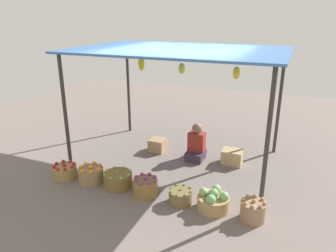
{
  "coord_description": "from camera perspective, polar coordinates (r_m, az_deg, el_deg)",
  "views": [
    {
      "loc": [
        2.12,
        -5.74,
        2.91
      ],
      "look_at": [
        0.0,
        -0.59,
        0.95
      ],
      "focal_mm": 34.05,
      "sensor_mm": 36.0,
      "label": 1
    }
  ],
  "objects": [
    {
      "name": "basket_green_chilies",
      "position": [
        5.29,
        2.25,
        -12.49
      ],
      "size": [
        0.38,
        0.38,
        0.26
      ],
      "color": "brown",
      "rests_on": "ground"
    },
    {
      "name": "basket_limes",
      "position": [
        5.81,
        -8.95,
        -9.45
      ],
      "size": [
        0.51,
        0.51,
        0.3
      ],
      "color": "brown",
      "rests_on": "ground"
    },
    {
      "name": "ground_plane",
      "position": [
        6.77,
        1.9,
        -6.07
      ],
      "size": [
        14.0,
        14.0,
        0.0
      ],
      "primitive_type": "plane",
      "color": "slate"
    },
    {
      "name": "wooden_crate_stacked_rear",
      "position": [
        6.68,
        11.4,
        -5.44
      ],
      "size": [
        0.41,
        0.33,
        0.29
      ],
      "primitive_type": "cube",
      "color": "tan",
      "rests_on": "ground"
    },
    {
      "name": "wooden_crate_near_vendor",
      "position": [
        7.15,
        -1.88,
        -3.42
      ],
      "size": [
        0.34,
        0.34,
        0.28
      ],
      "primitive_type": "cube",
      "color": "#A67E57",
      "rests_on": "ground"
    },
    {
      "name": "basket_cabbages",
      "position": [
        5.16,
        8.12,
        -13.15
      ],
      "size": [
        0.51,
        0.51,
        0.36
      ],
      "color": "#A78653",
      "rests_on": "ground"
    },
    {
      "name": "market_stall_structure",
      "position": [
        6.17,
        2.12,
        12.46
      ],
      "size": [
        3.95,
        2.72,
        2.3
      ],
      "color": "#38332D",
      "rests_on": "ground"
    },
    {
      "name": "basket_potatoes",
      "position": [
        5.05,
        14.97,
        -14.4
      ],
      "size": [
        0.37,
        0.37,
        0.35
      ],
      "color": "#997355",
      "rests_on": "ground"
    },
    {
      "name": "basket_oranges",
      "position": [
        6.05,
        -13.61,
        -8.44
      ],
      "size": [
        0.45,
        0.45,
        0.33
      ],
      "color": "#997952",
      "rests_on": "ground"
    },
    {
      "name": "basket_red_apples",
      "position": [
        6.34,
        -17.98,
        -7.73
      ],
      "size": [
        0.44,
        0.44,
        0.29
      ],
      "color": "#9C7E43",
      "rests_on": "ground"
    },
    {
      "name": "vendor_person",
      "position": [
        6.74,
        5.07,
        -3.51
      ],
      "size": [
        0.36,
        0.44,
        0.78
      ],
      "color": "#3D2E3F",
      "rests_on": "ground"
    },
    {
      "name": "basket_purple_onions",
      "position": [
        5.49,
        -4.08,
        -10.82
      ],
      "size": [
        0.41,
        0.41,
        0.35
      ],
      "color": "olive",
      "rests_on": "ground"
    }
  ]
}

